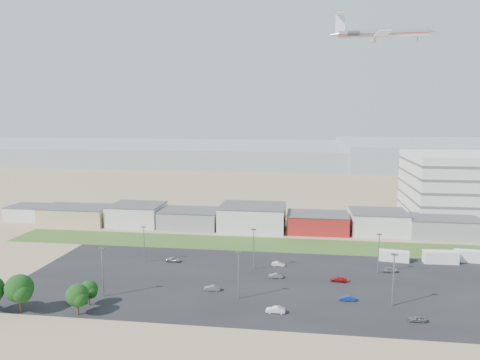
% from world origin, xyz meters
% --- Properties ---
extents(ground, '(700.00, 700.00, 0.00)m').
position_xyz_m(ground, '(0.00, 0.00, 0.00)').
color(ground, '#8E755A').
rests_on(ground, ground).
extents(parking_lot, '(120.00, 50.00, 0.01)m').
position_xyz_m(parking_lot, '(5.00, 20.00, 0.01)').
color(parking_lot, black).
rests_on(parking_lot, ground).
extents(grass_strip, '(160.00, 16.00, 0.02)m').
position_xyz_m(grass_strip, '(0.00, 52.00, 0.01)').
color(grass_strip, '#3A5A21').
rests_on(grass_strip, ground).
extents(hills_backdrop, '(700.00, 200.00, 9.00)m').
position_xyz_m(hills_backdrop, '(40.00, 315.00, 4.50)').
color(hills_backdrop, gray).
rests_on(hills_backdrop, ground).
extents(building_row, '(170.00, 20.00, 8.00)m').
position_xyz_m(building_row, '(-17.00, 71.00, 4.00)').
color(building_row, silver).
rests_on(building_row, ground).
extents(box_trailer_a, '(7.93, 3.43, 2.88)m').
position_xyz_m(box_trailer_a, '(35.72, 40.57, 1.44)').
color(box_trailer_a, silver).
rests_on(box_trailer_a, ground).
extents(box_trailer_b, '(8.88, 3.11, 3.29)m').
position_xyz_m(box_trailer_b, '(47.65, 40.56, 1.65)').
color(box_trailer_b, silver).
rests_on(box_trailer_b, ground).
extents(box_trailer_c, '(8.48, 3.34, 3.11)m').
position_xyz_m(box_trailer_c, '(56.01, 42.84, 1.55)').
color(box_trailer_c, silver).
rests_on(box_trailer_c, ground).
extents(tree_mid, '(5.90, 5.90, 8.85)m').
position_xyz_m(tree_mid, '(-43.66, -4.20, 4.42)').
color(tree_mid, black).
rests_on(tree_mid, ground).
extents(tree_right, '(4.72, 4.72, 7.08)m').
position_xyz_m(tree_right, '(-31.88, -3.51, 3.54)').
color(tree_right, black).
rests_on(tree_right, ground).
extents(tree_near, '(3.96, 3.96, 5.94)m').
position_xyz_m(tree_near, '(-31.86, 1.27, 2.97)').
color(tree_near, black).
rests_on(tree_near, ground).
extents(lightpole_front_l, '(1.27, 0.53, 10.79)m').
position_xyz_m(lightpole_front_l, '(-30.93, 6.09, 5.39)').
color(lightpole_front_l, slate).
rests_on(lightpole_front_l, ground).
extents(lightpole_front_m, '(1.22, 0.51, 10.33)m').
position_xyz_m(lightpole_front_m, '(-1.82, 9.02, 5.16)').
color(lightpole_front_m, slate).
rests_on(lightpole_front_m, ground).
extents(lightpole_front_r, '(1.29, 0.54, 11.00)m').
position_xyz_m(lightpole_front_r, '(30.08, 9.85, 5.50)').
color(lightpole_front_r, slate).
rests_on(lightpole_front_r, ground).
extents(lightpole_back_l, '(1.15, 0.48, 9.75)m').
position_xyz_m(lightpole_back_l, '(-30.21, 30.03, 4.87)').
color(lightpole_back_l, slate).
rests_on(lightpole_back_l, ground).
extents(lightpole_back_m, '(1.23, 0.51, 10.49)m').
position_xyz_m(lightpole_back_m, '(-0.81, 28.52, 5.24)').
color(lightpole_back_m, slate).
rests_on(lightpole_back_m, ground).
extents(lightpole_back_r, '(1.18, 0.49, 10.07)m').
position_xyz_m(lightpole_back_r, '(30.01, 29.70, 5.03)').
color(lightpole_back_r, slate).
rests_on(lightpole_back_r, ground).
extents(airliner, '(41.15, 28.38, 12.04)m').
position_xyz_m(airliner, '(40.04, 106.60, 70.00)').
color(airliner, silver).
extents(parked_car_1, '(3.51, 1.26, 1.15)m').
position_xyz_m(parked_car_1, '(21.10, 11.18, 0.58)').
color(parked_car_1, navy).
rests_on(parked_car_1, ground).
extents(parked_car_2, '(3.46, 1.57, 1.15)m').
position_xyz_m(parked_car_2, '(33.44, 2.73, 0.58)').
color(parked_car_2, '#595B5E').
rests_on(parked_car_2, ground).
extents(parked_car_4, '(3.73, 1.58, 1.20)m').
position_xyz_m(parked_car_4, '(-8.33, 12.75, 0.60)').
color(parked_car_4, '#595B5E').
rests_on(parked_car_4, ground).
extents(parked_car_7, '(3.49, 1.33, 1.14)m').
position_xyz_m(parked_car_7, '(5.17, 22.98, 0.57)').
color(parked_car_7, '#595B5E').
rests_on(parked_car_7, ground).
extents(parked_car_8, '(3.82, 1.75, 1.27)m').
position_xyz_m(parked_car_8, '(33.24, 31.14, 0.64)').
color(parked_car_8, '#A5A5AA').
rests_on(parked_car_8, ground).
extents(parked_car_9, '(4.29, 2.36, 1.14)m').
position_xyz_m(parked_car_9, '(-22.83, 31.56, 0.57)').
color(parked_car_9, '#A5A5AA').
rests_on(parked_car_9, ground).
extents(parked_car_10, '(3.82, 1.61, 1.10)m').
position_xyz_m(parked_car_10, '(-34.82, 1.66, 0.55)').
color(parked_car_10, '#595B5E').
rests_on(parked_car_10, ground).
extents(parked_car_11, '(3.45, 1.26, 1.13)m').
position_xyz_m(parked_car_11, '(5.26, 31.97, 0.57)').
color(parked_car_11, silver).
rests_on(parked_car_11, ground).
extents(parked_car_12, '(3.96, 1.92, 1.11)m').
position_xyz_m(parked_car_12, '(20.02, 22.52, 0.56)').
color(parked_car_12, maroon).
rests_on(parked_car_12, ground).
extents(parked_car_13, '(3.87, 1.37, 1.27)m').
position_xyz_m(parked_car_13, '(6.51, 2.91, 0.64)').
color(parked_car_13, silver).
rests_on(parked_car_13, ground).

